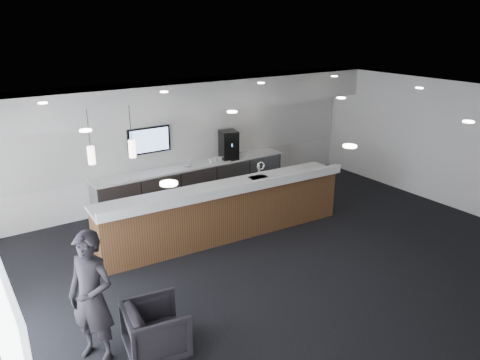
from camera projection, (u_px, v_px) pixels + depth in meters
ground at (285, 258)px, 8.97m from camera, size 10.00×10.00×0.00m
ceiling at (291, 103)px, 7.98m from camera, size 10.00×8.00×0.02m
back_wall at (185, 140)px, 11.61m from camera, size 10.00×0.02×3.00m
right_wall at (451, 145)px, 11.11m from camera, size 0.02×8.00×3.00m
soffit_bulkhead at (193, 96)px, 10.88m from camera, size 10.00×0.90×0.70m
alcove_panel at (186, 136)px, 11.55m from camera, size 9.80×0.06×1.40m
back_credenza at (194, 182)px, 11.66m from camera, size 5.06×0.66×0.95m
wall_tv at (149, 140)px, 10.96m from camera, size 1.05×0.08×0.62m
pendant_left at (144, 156)px, 7.59m from camera, size 0.12×0.12×0.30m
pendant_right at (101, 163)px, 7.22m from camera, size 0.12×0.12×0.30m
ceiling_can_lights at (291, 104)px, 7.99m from camera, size 7.00×5.00×0.02m
service_counter at (225, 211)px, 9.72m from camera, size 5.46×1.18×1.49m
coffee_machine at (229, 145)px, 11.91m from camera, size 0.50×0.58×0.71m
info_sign_left at (188, 163)px, 11.27m from camera, size 0.15×0.02×0.20m
info_sign_right at (232, 153)px, 11.99m from camera, size 0.18×0.07×0.24m
armchair at (156, 329)px, 6.34m from camera, size 0.93×0.91×0.74m
lounge_guest at (92, 298)px, 6.07m from camera, size 0.75×0.81×1.86m
cup_0 at (243, 155)px, 12.13m from camera, size 0.11×0.11×0.11m
cup_1 at (239, 156)px, 12.05m from camera, size 0.16×0.16×0.11m
cup_2 at (234, 156)px, 11.98m from camera, size 0.14×0.14×0.11m
cup_3 at (230, 157)px, 11.91m from camera, size 0.14×0.14×0.11m
cup_4 at (225, 158)px, 11.83m from camera, size 0.15×0.15×0.11m
cup_5 at (220, 159)px, 11.76m from camera, size 0.12×0.12×0.11m
cup_6 at (215, 160)px, 11.69m from camera, size 0.16×0.16×0.11m
cup_7 at (211, 161)px, 11.61m from camera, size 0.13×0.13×0.11m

